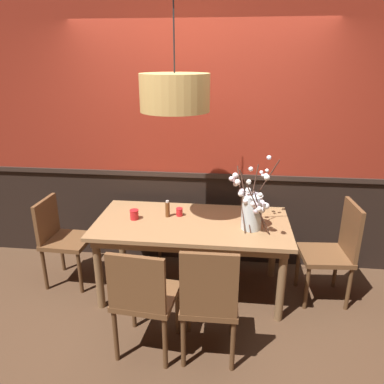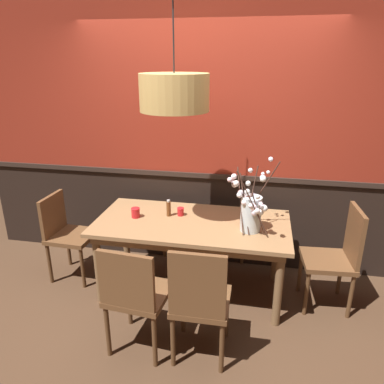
{
  "view_description": "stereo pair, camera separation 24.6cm",
  "coord_description": "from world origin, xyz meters",
  "px_view_note": "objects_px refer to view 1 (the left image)",
  "views": [
    {
      "loc": [
        0.34,
        -3.04,
        2.16
      ],
      "look_at": [
        0.0,
        0.0,
        1.03
      ],
      "focal_mm": 34.28,
      "sensor_mm": 36.0,
      "label": 1
    },
    {
      "loc": [
        0.59,
        -3.01,
        2.16
      ],
      "look_at": [
        0.0,
        0.0,
        1.03
      ],
      "focal_mm": 34.28,
      "sensor_mm": 36.0,
      "label": 2
    }
  ],
  "objects_px": {
    "chair_near_side_left": "(143,296)",
    "chair_far_side_left": "(177,207)",
    "chair_head_west_end": "(61,236)",
    "pendant_lamp": "(175,93)",
    "chair_near_side_right": "(209,298)",
    "candle_holder_nearer_edge": "(134,214)",
    "condiment_bottle": "(168,209)",
    "candle_holder_nearer_center": "(179,212)",
    "chair_head_east_end": "(335,248)",
    "chair_far_side_right": "(223,209)",
    "vase_with_blossoms": "(252,210)",
    "dining_table": "(192,230)"
  },
  "relations": [
    {
      "from": "chair_near_side_left",
      "to": "chair_far_side_left",
      "type": "height_order",
      "value": "chair_near_side_left"
    },
    {
      "from": "chair_head_west_end",
      "to": "pendant_lamp",
      "type": "height_order",
      "value": "pendant_lamp"
    },
    {
      "from": "chair_near_side_left",
      "to": "chair_near_side_right",
      "type": "xyz_separation_m",
      "value": [
        0.48,
        0.01,
        0.01
      ]
    },
    {
      "from": "chair_near_side_left",
      "to": "candle_holder_nearer_edge",
      "type": "height_order",
      "value": "chair_near_side_left"
    },
    {
      "from": "condiment_bottle",
      "to": "pendant_lamp",
      "type": "height_order",
      "value": "pendant_lamp"
    },
    {
      "from": "candle_holder_nearer_edge",
      "to": "candle_holder_nearer_center",
      "type": "bearing_deg",
      "value": 17.03
    },
    {
      "from": "chair_near_side_left",
      "to": "condiment_bottle",
      "type": "distance_m",
      "value": 0.98
    },
    {
      "from": "chair_head_east_end",
      "to": "chair_head_west_end",
      "type": "relative_size",
      "value": 1.09
    },
    {
      "from": "chair_near_side_left",
      "to": "candle_holder_nearer_edge",
      "type": "bearing_deg",
      "value": 108.05
    },
    {
      "from": "chair_far_side_right",
      "to": "condiment_bottle",
      "type": "xyz_separation_m",
      "value": [
        -0.5,
        -0.75,
        0.29
      ]
    },
    {
      "from": "chair_head_west_end",
      "to": "chair_far_side_right",
      "type": "height_order",
      "value": "chair_far_side_right"
    },
    {
      "from": "chair_near_side_left",
      "to": "pendant_lamp",
      "type": "xyz_separation_m",
      "value": [
        0.13,
        0.78,
        1.37
      ]
    },
    {
      "from": "chair_far_side_left",
      "to": "pendant_lamp",
      "type": "bearing_deg",
      "value": -81.4
    },
    {
      "from": "chair_far_side_left",
      "to": "candle_holder_nearer_center",
      "type": "distance_m",
      "value": 0.79
    },
    {
      "from": "chair_far_side_left",
      "to": "candle_holder_nearer_center",
      "type": "xyz_separation_m",
      "value": [
        0.14,
        -0.73,
        0.26
      ]
    },
    {
      "from": "chair_near_side_right",
      "to": "candle_holder_nearer_edge",
      "type": "xyz_separation_m",
      "value": [
        -0.76,
        0.83,
        0.26
      ]
    },
    {
      "from": "chair_far_side_left",
      "to": "condiment_bottle",
      "type": "distance_m",
      "value": 0.82
    },
    {
      "from": "chair_far_side_right",
      "to": "pendant_lamp",
      "type": "xyz_separation_m",
      "value": [
        -0.39,
        -0.9,
        1.37
      ]
    },
    {
      "from": "vase_with_blossoms",
      "to": "pendant_lamp",
      "type": "distance_m",
      "value": 1.18
    },
    {
      "from": "chair_head_west_end",
      "to": "candle_holder_nearer_center",
      "type": "distance_m",
      "value": 1.21
    },
    {
      "from": "chair_far_side_left",
      "to": "candle_holder_nearer_edge",
      "type": "height_order",
      "value": "chair_far_side_left"
    },
    {
      "from": "chair_head_west_end",
      "to": "chair_far_side_left",
      "type": "bearing_deg",
      "value": 38.35
    },
    {
      "from": "chair_head_east_end",
      "to": "chair_far_side_right",
      "type": "height_order",
      "value": "chair_head_east_end"
    },
    {
      "from": "chair_far_side_right",
      "to": "candle_holder_nearer_edge",
      "type": "xyz_separation_m",
      "value": [
        -0.8,
        -0.84,
        0.26
      ]
    },
    {
      "from": "chair_near_side_right",
      "to": "chair_far_side_right",
      "type": "bearing_deg",
      "value": 88.67
    },
    {
      "from": "dining_table",
      "to": "condiment_bottle",
      "type": "distance_m",
      "value": 0.3
    },
    {
      "from": "chair_head_east_end",
      "to": "chair_far_side_right",
      "type": "relative_size",
      "value": 1.0
    },
    {
      "from": "dining_table",
      "to": "condiment_bottle",
      "type": "height_order",
      "value": "condiment_bottle"
    },
    {
      "from": "chair_head_east_end",
      "to": "chair_near_side_right",
      "type": "height_order",
      "value": "chair_near_side_right"
    },
    {
      "from": "dining_table",
      "to": "condiment_bottle",
      "type": "xyz_separation_m",
      "value": [
        -0.24,
        0.08,
        0.16
      ]
    },
    {
      "from": "condiment_bottle",
      "to": "candle_holder_nearer_edge",
      "type": "bearing_deg",
      "value": -162.82
    },
    {
      "from": "chair_near_side_left",
      "to": "condiment_bottle",
      "type": "xyz_separation_m",
      "value": [
        0.02,
        0.94,
        0.29
      ]
    },
    {
      "from": "dining_table",
      "to": "candle_holder_nearer_center",
      "type": "xyz_separation_m",
      "value": [
        -0.13,
        0.12,
        0.12
      ]
    },
    {
      "from": "chair_head_west_end",
      "to": "condiment_bottle",
      "type": "distance_m",
      "value": 1.11
    },
    {
      "from": "chair_head_east_end",
      "to": "pendant_lamp",
      "type": "height_order",
      "value": "pendant_lamp"
    },
    {
      "from": "chair_head_east_end",
      "to": "pendant_lamp",
      "type": "xyz_separation_m",
      "value": [
        -1.44,
        -0.1,
        1.37
      ]
    },
    {
      "from": "dining_table",
      "to": "chair_near_side_right",
      "type": "bearing_deg",
      "value": -75.33
    },
    {
      "from": "chair_near_side_left",
      "to": "condiment_bottle",
      "type": "bearing_deg",
      "value": 88.65
    },
    {
      "from": "chair_head_east_end",
      "to": "candle_holder_nearer_center",
      "type": "bearing_deg",
      "value": 176.6
    },
    {
      "from": "candle_holder_nearer_center",
      "to": "candle_holder_nearer_edge",
      "type": "bearing_deg",
      "value": -162.97
    },
    {
      "from": "chair_near_side_left",
      "to": "vase_with_blossoms",
      "type": "relative_size",
      "value": 1.51
    },
    {
      "from": "chair_head_west_end",
      "to": "condiment_bottle",
      "type": "height_order",
      "value": "condiment_bottle"
    },
    {
      "from": "condiment_bottle",
      "to": "candle_holder_nearer_center",
      "type": "bearing_deg",
      "value": 16.59
    },
    {
      "from": "chair_head_west_end",
      "to": "candle_holder_nearer_edge",
      "type": "bearing_deg",
      "value": -2.52
    },
    {
      "from": "chair_head_west_end",
      "to": "chair_far_side_right",
      "type": "relative_size",
      "value": 0.92
    },
    {
      "from": "vase_with_blossoms",
      "to": "pendant_lamp",
      "type": "bearing_deg",
      "value": 178.18
    },
    {
      "from": "candle_holder_nearer_center",
      "to": "chair_far_side_left",
      "type": "bearing_deg",
      "value": 100.48
    },
    {
      "from": "vase_with_blossoms",
      "to": "chair_far_side_left",
      "type": "bearing_deg",
      "value": 130.33
    },
    {
      "from": "chair_far_side_left",
      "to": "condiment_bottle",
      "type": "height_order",
      "value": "chair_far_side_left"
    },
    {
      "from": "chair_far_side_left",
      "to": "chair_near_side_right",
      "type": "bearing_deg",
      "value": -73.85
    }
  ]
}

